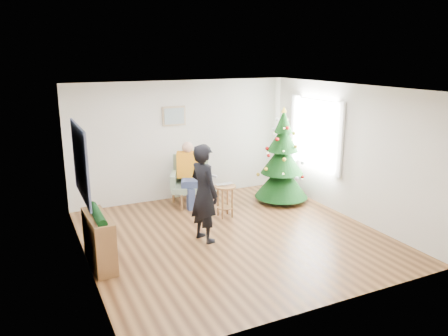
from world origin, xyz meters
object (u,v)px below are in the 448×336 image
christmas_tree (282,160)px  console (99,241)px  armchair (191,186)px  standing_man (204,193)px  stool (225,201)px

christmas_tree → console: size_ratio=2.08×
armchair → standing_man: (-0.48, -1.89, 0.47)m
stool → standing_man: 1.29m
christmas_tree → stool: 1.67m
armchair → standing_man: 2.00m
stool → christmas_tree: bearing=12.2°
christmas_tree → armchair: christmas_tree is taller
christmas_tree → stool: size_ratio=3.23×
armchair → console: 3.08m
standing_man → stool: bearing=-57.9°
christmas_tree → console: christmas_tree is taller
stool → console: bearing=-158.4°
christmas_tree → standing_man: bearing=-153.1°
christmas_tree → console: 4.39m
armchair → console: bearing=-114.5°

